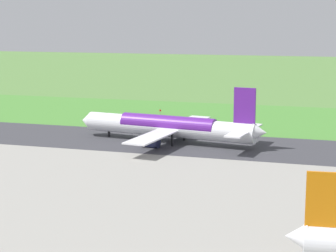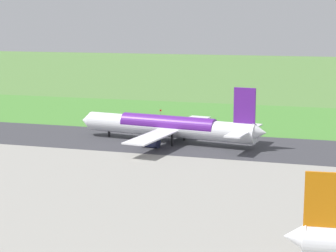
# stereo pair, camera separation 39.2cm
# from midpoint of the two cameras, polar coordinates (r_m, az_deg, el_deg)

# --- Properties ---
(ground_plane) EXTENTS (800.00, 800.00, 0.00)m
(ground_plane) POSITION_cam_midpoint_polar(r_m,az_deg,el_deg) (159.86, -3.81, -1.38)
(ground_plane) COLOR #547F3D
(runway_asphalt) EXTENTS (600.00, 29.74, 0.06)m
(runway_asphalt) POSITION_cam_midpoint_polar(r_m,az_deg,el_deg) (159.85, -3.81, -1.37)
(runway_asphalt) COLOR #38383D
(runway_asphalt) RESTS_ON ground
(grass_verge_foreground) EXTENTS (600.00, 80.00, 0.04)m
(grass_verge_foreground) POSITION_cam_midpoint_polar(r_m,az_deg,el_deg) (194.21, -0.02, 0.74)
(grass_verge_foreground) COLOR #478534
(grass_verge_foreground) RESTS_ON ground
(airliner_main) EXTENTS (54.08, 44.41, 15.88)m
(airliner_main) POSITION_cam_midpoint_polar(r_m,az_deg,el_deg) (155.34, 0.20, -0.06)
(airliner_main) COLOR white
(airliner_main) RESTS_ON ground
(no_stopping_sign) EXTENTS (0.60, 0.10, 2.45)m
(no_stopping_sign) POSITION_cam_midpoint_polar(r_m,az_deg,el_deg) (198.03, -0.67, 1.34)
(no_stopping_sign) COLOR slate
(no_stopping_sign) RESTS_ON ground
(traffic_cone_orange) EXTENTS (0.40, 0.40, 0.55)m
(traffic_cone_orange) POSITION_cam_midpoint_polar(r_m,az_deg,el_deg) (198.95, -2.21, 1.03)
(traffic_cone_orange) COLOR orange
(traffic_cone_orange) RESTS_ON ground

